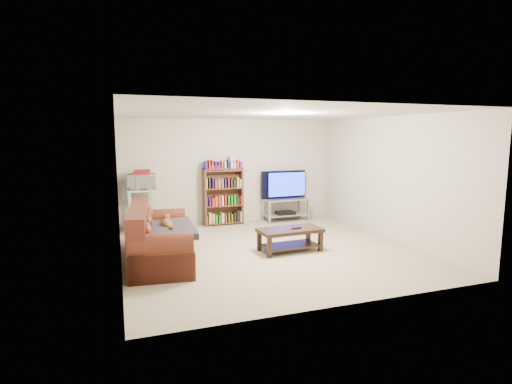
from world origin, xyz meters
name	(u,v)px	position (x,y,z in m)	size (l,w,h in m)	color
floor	(269,250)	(0.00, 0.00, 0.00)	(5.00, 5.00, 0.00)	#C0B18F
ceiling	(269,114)	(0.00, 0.00, 2.40)	(5.00, 5.00, 0.00)	white
wall_back	(230,172)	(0.00, 2.50, 1.20)	(5.00, 5.00, 0.00)	beige
wall_front	(347,207)	(0.00, -2.50, 1.20)	(5.00, 5.00, 0.00)	beige
wall_left	(118,190)	(-2.50, 0.00, 1.20)	(5.00, 5.00, 0.00)	beige
wall_right	(388,178)	(2.50, 0.00, 1.20)	(5.00, 5.00, 0.00)	beige
sofa	(156,242)	(-1.96, 0.01, 0.32)	(1.14, 2.23, 0.92)	#592216
blanket	(167,230)	(-1.79, -0.15, 0.54)	(0.83, 1.07, 0.10)	#322D39
cat	(167,224)	(-1.77, 0.04, 0.60)	(0.23, 0.59, 0.18)	brown
coffee_table	(290,235)	(0.33, -0.17, 0.28)	(1.14, 0.61, 0.40)	black
remote	(296,228)	(0.44, -0.22, 0.42)	(0.18, 0.05, 0.02)	black
tv_stand	(285,206)	(1.28, 2.21, 0.36)	(1.08, 0.51, 0.54)	#999EA3
television	(286,185)	(1.28, 2.21, 0.87)	(1.15, 0.15, 0.66)	black
dvd_player	(285,213)	(1.28, 2.21, 0.19)	(0.43, 0.30, 0.06)	black
bookshelf	(223,196)	(-0.23, 2.30, 0.67)	(0.90, 0.28, 1.30)	#512E1C
shelf_clutter	(227,163)	(-0.13, 2.31, 1.41)	(0.66, 0.20, 0.28)	silver
microwave_stand	(143,205)	(-2.02, 2.14, 0.59)	(0.60, 0.46, 0.92)	silver
microwave	(142,182)	(-2.02, 2.14, 1.07)	(0.56, 0.38, 0.31)	silver
game_boxes	(141,173)	(-2.02, 2.14, 1.25)	(0.33, 0.29, 0.05)	maroon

